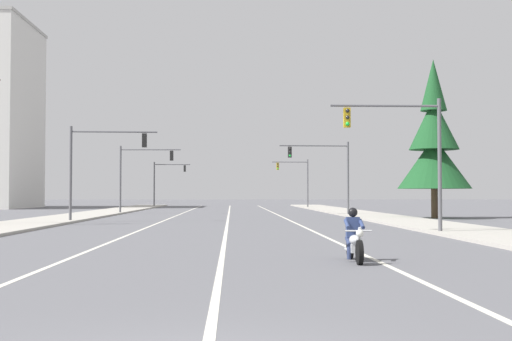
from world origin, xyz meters
The scene contains 13 objects.
lane_stripe_center centered at (0.13, 45.00, 0.00)m, with size 0.16×100.00×0.01m, color beige.
lane_stripe_left centered at (-4.19, 45.00, 0.00)m, with size 0.16×100.00×0.01m, color beige.
lane_stripe_right centered at (4.39, 45.00, 0.00)m, with size 0.16×100.00×0.01m, color beige.
sidewalk_kerb_right centered at (11.63, 40.00, 0.07)m, with size 4.40×110.00×0.14m, color #ADA89E.
sidewalk_kerb_left centered at (-11.63, 40.00, 0.07)m, with size 4.40×110.00×0.14m, color #ADA89E.
motorcycle_with_rider centered at (3.73, 11.37, 0.59)m, with size 0.70×2.19×1.46m.
traffic_signal_near_right centered at (8.44, 23.36, 4.11)m, with size 5.10×0.37×6.20m.
traffic_signal_near_left centered at (-8.35, 36.62, 4.14)m, with size 5.63×0.46×6.20m.
traffic_signal_mid_right centered at (8.44, 48.67, 4.16)m, with size 5.88×0.55×6.20m.
traffic_signal_mid_left centered at (-8.13, 54.17, 4.14)m, with size 5.57×0.38×6.20m.
traffic_signal_far_right centered at (8.75, 77.31, 4.08)m, with size 4.61×0.58×6.20m.
traffic_signal_far_left centered at (-8.84, 85.11, 4.11)m, with size 5.01×0.37×6.20m.
conifer_tree_right_verge_far centered at (15.45, 42.17, 5.45)m, with size 5.40×5.40×11.89m.
Camera 1 is at (0.42, -6.53, 1.84)m, focal length 46.54 mm.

